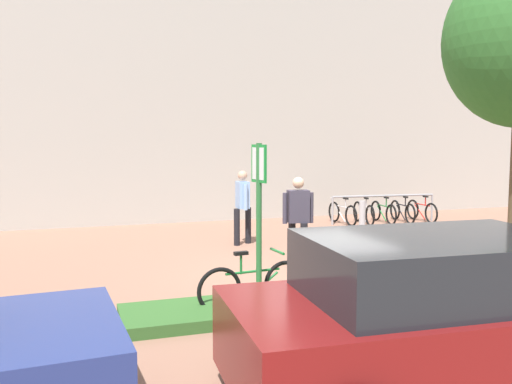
# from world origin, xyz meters

# --- Properties ---
(ground_plane) EXTENTS (60.00, 60.00, 0.00)m
(ground_plane) POSITION_xyz_m (0.00, 0.00, 0.00)
(ground_plane) COLOR #936651
(building_facade) EXTENTS (28.00, 1.20, 10.00)m
(building_facade) POSITION_xyz_m (0.00, 7.44, 5.00)
(building_facade) COLOR #B2ADA3
(building_facade) RESTS_ON ground
(planter_strip) EXTENTS (7.00, 1.10, 0.16)m
(planter_strip) POSITION_xyz_m (0.02, -1.87, 0.08)
(planter_strip) COLOR #336028
(planter_strip) RESTS_ON ground
(parking_sign_post) EXTENTS (0.10, 0.36, 2.38)m
(parking_sign_post) POSITION_xyz_m (-1.59, -1.87, 1.56)
(parking_sign_post) COLOR #2D7238
(parking_sign_post) RESTS_ON ground
(bike_at_sign) EXTENTS (1.68, 0.42, 0.86)m
(bike_at_sign) POSITION_xyz_m (-1.60, -1.66, 0.35)
(bike_at_sign) COLOR black
(bike_at_sign) RESTS_ON ground
(bike_rack_cluster) EXTENTS (3.19, 1.80, 0.83)m
(bike_rack_cluster) POSITION_xyz_m (4.56, 4.92, 0.35)
(bike_rack_cluster) COLOR #99999E
(bike_rack_cluster) RESTS_ON ground
(bollard_steel) EXTENTS (0.16, 0.16, 0.90)m
(bollard_steel) POSITION_xyz_m (2.85, 3.11, 0.45)
(bollard_steel) COLOR #ADADB2
(bollard_steel) RESTS_ON ground
(person_shirt_blue) EXTENTS (0.47, 0.61, 1.72)m
(person_shirt_blue) POSITION_xyz_m (-0.32, 3.06, 0.98)
(person_shirt_blue) COLOR black
(person_shirt_blue) RESTS_ON ground
(person_suited_navy) EXTENTS (0.61, 0.37, 1.72)m
(person_suited_navy) POSITION_xyz_m (0.05, 0.62, 0.98)
(person_suited_navy) COLOR black
(person_suited_navy) RESTS_ON ground
(car_maroon_wagon) EXTENTS (4.39, 2.21, 1.54)m
(car_maroon_wagon) POSITION_xyz_m (-0.67, -4.76, 0.76)
(car_maroon_wagon) COLOR maroon
(car_maroon_wagon) RESTS_ON ground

